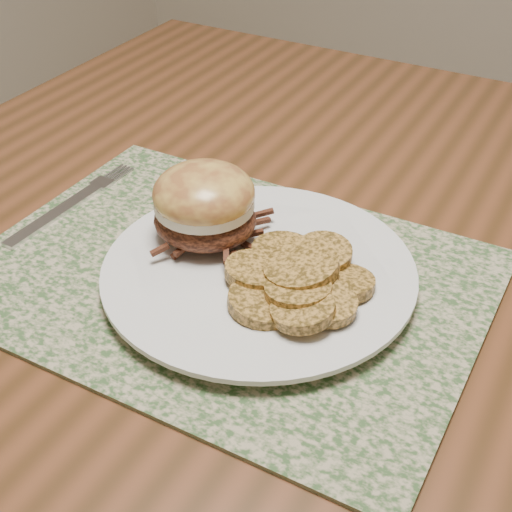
# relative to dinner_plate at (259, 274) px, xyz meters

# --- Properties ---
(placemat) EXTENTS (0.45, 0.33, 0.00)m
(placemat) POSITION_rel_dinner_plate_xyz_m (-0.03, -0.01, -0.01)
(placemat) COLOR #345129
(placemat) RESTS_ON dining_table
(dinner_plate) EXTENTS (0.26, 0.26, 0.02)m
(dinner_plate) POSITION_rel_dinner_plate_xyz_m (0.00, 0.00, 0.00)
(dinner_plate) COLOR silver
(dinner_plate) RESTS_ON placemat
(pork_sandwich) EXTENTS (0.11, 0.10, 0.07)m
(pork_sandwich) POSITION_rel_dinner_plate_xyz_m (-0.07, 0.02, 0.04)
(pork_sandwich) COLOR black
(pork_sandwich) RESTS_ON dinner_plate
(roasted_potatoes) EXTENTS (0.14, 0.16, 0.03)m
(roasted_potatoes) POSITION_rel_dinner_plate_xyz_m (0.04, -0.01, 0.02)
(roasted_potatoes) COLOR #AC7932
(roasted_potatoes) RESTS_ON dinner_plate
(fork) EXTENTS (0.02, 0.18, 0.00)m
(fork) POSITION_rel_dinner_plate_xyz_m (-0.23, 0.02, -0.01)
(fork) COLOR silver
(fork) RESTS_ON placemat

